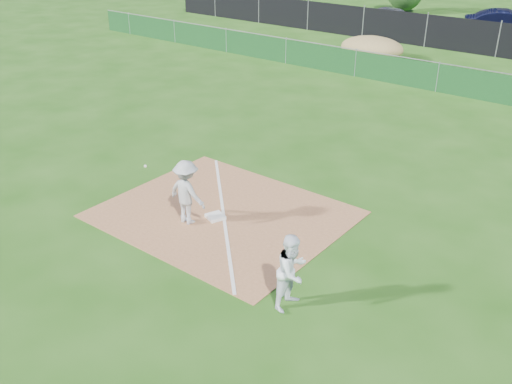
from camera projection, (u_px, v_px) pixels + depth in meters
ground at (382, 122)px, 21.24m from camera, size 90.00×90.00×0.00m
infield_dirt at (223, 214)px, 14.93m from camera, size 6.00×5.00×0.02m
foul_line at (223, 214)px, 14.92m from camera, size 5.01×5.01×0.01m
green_fence at (437, 78)px, 24.48m from camera, size 44.00×0.05×1.20m
dirt_mound at (372, 48)px, 29.70m from camera, size 3.38×2.60×1.17m
black_fence at (498, 40)px, 29.95m from camera, size 46.00×0.04×1.80m
first_base at (215, 217)px, 14.70m from camera, size 0.54×0.54×0.09m
play_at_first at (187, 192)px, 14.17m from camera, size 2.22×0.63×1.68m
runner at (292, 271)px, 11.20m from camera, size 0.63×0.80×1.63m
car_left at (393, 17)px, 37.29m from camera, size 4.18×2.69×1.33m
car_mid at (508, 25)px, 34.10m from camera, size 5.30×3.48×1.65m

